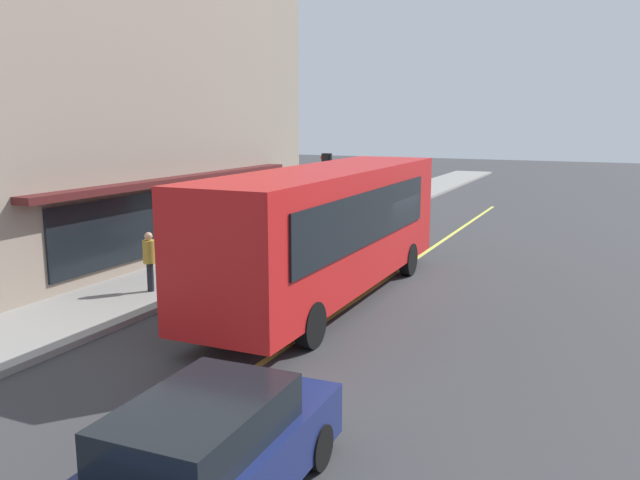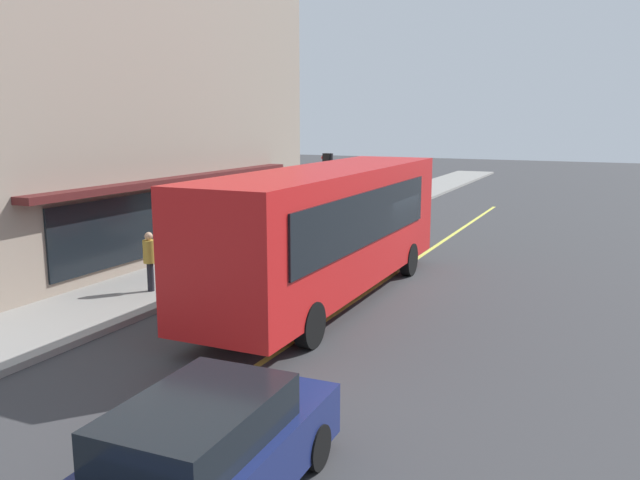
% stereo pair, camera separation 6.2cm
% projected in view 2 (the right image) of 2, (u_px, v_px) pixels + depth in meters
% --- Properties ---
extents(ground, '(120.00, 120.00, 0.00)m').
position_uv_depth(ground, '(385.00, 280.00, 19.28)').
color(ground, '#38383A').
extents(sidewalk, '(80.00, 3.14, 0.15)m').
position_uv_depth(sidewalk, '(227.00, 261.00, 21.59)').
color(sidewalk, gray).
rests_on(sidewalk, ground).
extents(lane_centre_stripe, '(36.00, 0.16, 0.01)m').
position_uv_depth(lane_centre_stripe, '(385.00, 280.00, 19.28)').
color(lane_centre_stripe, '#D8D14C').
rests_on(lane_centre_stripe, ground).
extents(storefront_building, '(18.22, 11.70, 14.64)m').
position_uv_depth(storefront_building, '(43.00, 45.00, 22.70)').
color(storefront_building, gray).
rests_on(storefront_building, ground).
extents(bus, '(11.14, 2.65, 3.50)m').
position_uv_depth(bus, '(329.00, 226.00, 16.88)').
color(bus, red).
rests_on(bus, ground).
extents(traffic_light, '(0.30, 0.52, 3.20)m').
position_uv_depth(traffic_light, '(328.00, 173.00, 26.66)').
color(traffic_light, '#2D2D33').
rests_on(traffic_light, sidewalk).
extents(car_navy, '(4.36, 1.98, 1.52)m').
position_uv_depth(car_navy, '(205.00, 457.00, 7.78)').
color(car_navy, navy).
rests_on(car_navy, ground).
extents(pedestrian_waiting, '(0.34, 0.34, 1.66)m').
position_uv_depth(pedestrian_waiting, '(323.00, 200.00, 28.97)').
color(pedestrian_waiting, black).
rests_on(pedestrian_waiting, sidewalk).
extents(pedestrian_at_corner, '(0.34, 0.34, 1.62)m').
position_uv_depth(pedestrian_at_corner, '(150.00, 256.00, 17.33)').
color(pedestrian_at_corner, black).
rests_on(pedestrian_at_corner, sidewalk).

